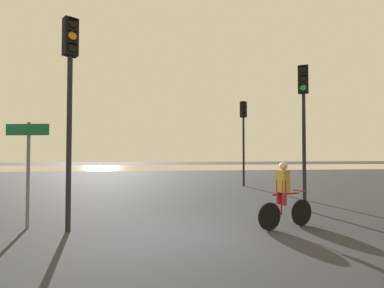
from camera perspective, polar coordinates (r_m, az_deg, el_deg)
ground_plane at (r=6.94m, az=1.24°, el=-17.06°), size 120.00×120.00×0.00m
water_strip at (r=40.04m, az=-5.93°, el=-4.44°), size 80.00×16.00×0.01m
traffic_light_far_right at (r=17.10m, az=9.78°, el=3.11°), size 0.38×0.40×4.76m
traffic_light_near_left at (r=7.81m, az=-22.24°, el=10.52°), size 0.40×0.42×5.05m
traffic_light_near_right at (r=10.38m, az=20.47°, el=6.12°), size 0.40×0.42×4.68m
direction_sign_post at (r=8.36m, az=-28.80°, el=-2.48°), size 1.08×0.26×2.60m
cyclist at (r=7.76m, az=17.10°, el=-9.19°), size 1.62×0.69×1.62m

